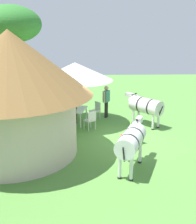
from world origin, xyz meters
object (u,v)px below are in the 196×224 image
zebra_nearest_camera (132,140)px  zebra_by_umbrella (145,106)px  patio_chair_near_lawn (52,116)px  guest_beside_umbrella (106,99)px  thatched_hut (12,87)px  patio_chair_east_end (65,108)px  patio_chair_near_hut (91,119)px  acacia_tree_left_background (10,25)px  patio_dining_table (76,111)px  striped_lounge_chair (130,136)px  guest_behind_table (56,114)px  patio_chair_west_end (96,109)px  shade_umbrella (75,71)px

zebra_nearest_camera → zebra_by_umbrella: (4.37, -1.34, -0.05)m
patio_chair_near_lawn → guest_beside_umbrella: 3.07m
thatched_hut → patio_chair_east_end: size_ratio=6.28×
patio_chair_near_hut → acacia_tree_left_background: (2.42, 3.90, 4.15)m
patio_chair_near_hut → guest_beside_umbrella: guest_beside_umbrella is taller
guest_beside_umbrella → patio_dining_table: bearing=152.2°
patio_chair_east_end → guest_beside_umbrella: 2.23m
patio_chair_east_end → striped_lounge_chair: size_ratio=0.95×
patio_chair_near_lawn → striped_lounge_chair: size_ratio=0.95×
striped_lounge_chair → zebra_nearest_camera: size_ratio=0.43×
guest_behind_table → zebra_by_umbrella: bearing=82.6°
patio_chair_east_end → striped_lounge_chair: (-3.44, -2.94, -0.27)m
thatched_hut → acacia_tree_left_background: (4.80, 1.15, 2.18)m
patio_chair_near_lawn → patio_chair_west_end: bearing=95.9°
striped_lounge_chair → patio_dining_table: bearing=108.7°
zebra_by_umbrella → striped_lounge_chair: bearing=-155.5°
thatched_hut → patio_chair_east_end: bearing=-17.8°
patio_chair_west_end → patio_chair_east_end: same height
shade_umbrella → zebra_nearest_camera: (-4.78, -1.97, -1.54)m
patio_chair_east_end → guest_beside_umbrella: bearing=147.3°
patio_dining_table → zebra_by_umbrella: zebra_by_umbrella is taller
patio_dining_table → striped_lounge_chair: size_ratio=1.58×
striped_lounge_chair → acacia_tree_left_background: size_ratio=0.17×
patio_dining_table → zebra_nearest_camera: bearing=-157.6°
thatched_hut → patio_dining_table: size_ratio=3.77×
shade_umbrella → patio_dining_table: size_ratio=2.39×
patio_chair_near_hut → zebra_nearest_camera: size_ratio=0.41×
patio_chair_west_end → thatched_hut: bearing=109.0°
patio_chair_near_hut → shade_umbrella: bearing=90.0°
guest_behind_table → striped_lounge_chair: guest_behind_table is taller
thatched_hut → zebra_nearest_camera: bearing=-109.5°
striped_lounge_chair → guest_behind_table: bearing=138.6°
patio_chair_near_lawn → patio_chair_east_end: same height
patio_dining_table → guest_behind_table: size_ratio=0.95×
zebra_by_umbrella → patio_dining_table: bearing=133.7°
shade_umbrella → patio_chair_west_end: bearing=-56.0°
striped_lounge_chair → patio_chair_east_end: bearing=105.5°
thatched_hut → zebra_by_umbrella: size_ratio=2.98×
patio_chair_east_end → guest_behind_table: (-2.53, 0.16, 0.43)m
guest_beside_umbrella → striped_lounge_chair: (-3.39, -0.77, -0.75)m
guest_behind_table → patio_chair_near_lawn: bearing=175.2°
patio_chair_east_end → zebra_by_umbrella: bearing=128.4°
shade_umbrella → patio_chair_near_hut: 2.38m
patio_chair_west_end → patio_dining_table: bearing=90.0°
patio_chair_near_hut → acacia_tree_left_background: bearing=112.7°
shade_umbrella → patio_chair_near_hut: shade_umbrella is taller
patio_chair_near_hut → thatched_hut: bearing=-174.6°
patio_chair_near_lawn → guest_beside_umbrella: size_ratio=0.54×
patio_chair_near_hut → zebra_by_umbrella: size_ratio=0.47×
patio_dining_table → zebra_by_umbrella: (-0.41, -3.30, 0.33)m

